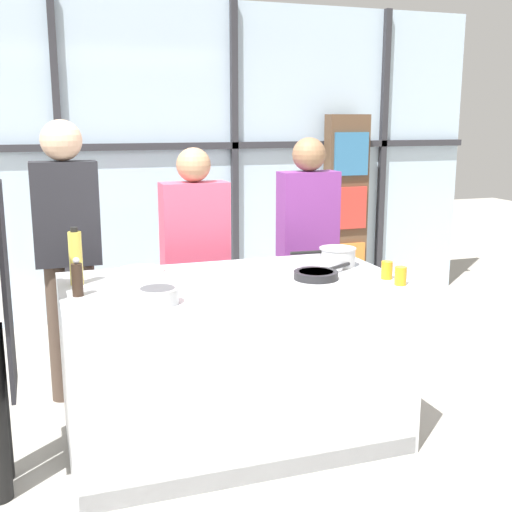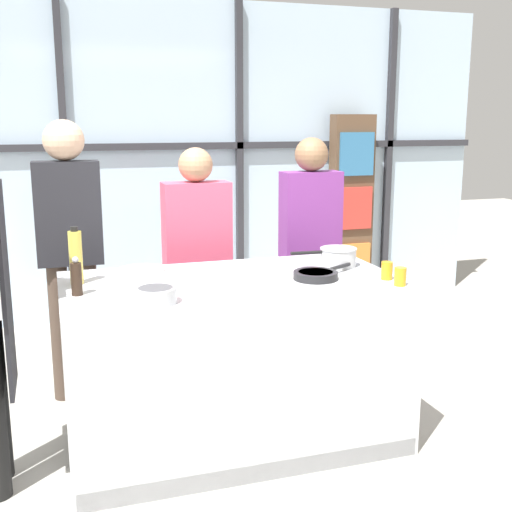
# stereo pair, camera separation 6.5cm
# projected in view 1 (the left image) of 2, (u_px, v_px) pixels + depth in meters

# --- Properties ---
(ground_plane) EXTENTS (18.00, 18.00, 0.00)m
(ground_plane) POSITION_uv_depth(u_px,v_px,m) (234.00, 438.00, 3.64)
(ground_plane) COLOR #ADA89E
(back_window_wall) EXTENTS (6.40, 0.10, 2.80)m
(back_window_wall) POSITION_uv_depth(u_px,v_px,m) (150.00, 162.00, 5.68)
(back_window_wall) COLOR silver
(back_window_wall) RESTS_ON ground_plane
(bookshelf) EXTENTS (0.41, 0.19, 1.82)m
(bookshelf) POSITION_uv_depth(u_px,v_px,m) (346.00, 210.00, 6.19)
(bookshelf) COLOR brown
(bookshelf) RESTS_ON ground_plane
(demo_island) EXTENTS (1.80, 0.97, 0.93)m
(demo_island) POSITION_uv_depth(u_px,v_px,m) (234.00, 361.00, 3.55)
(demo_island) COLOR silver
(demo_island) RESTS_ON ground_plane
(spectator_far_left) EXTENTS (0.40, 0.25, 1.77)m
(spectator_far_left) POSITION_uv_depth(u_px,v_px,m) (67.00, 241.00, 3.97)
(spectator_far_left) COLOR #47382D
(spectator_far_left) RESTS_ON ground_plane
(spectator_center_left) EXTENTS (0.44, 0.22, 1.60)m
(spectator_center_left) POSITION_uv_depth(u_px,v_px,m) (195.00, 254.00, 4.25)
(spectator_center_left) COLOR #47382D
(spectator_center_left) RESTS_ON ground_plane
(spectator_center_right) EXTENTS (0.41, 0.23, 1.65)m
(spectator_center_right) POSITION_uv_depth(u_px,v_px,m) (308.00, 239.00, 4.49)
(spectator_center_right) COLOR #232838
(spectator_center_right) RESTS_ON ground_plane
(frying_pan) EXTENTS (0.40, 0.28, 0.04)m
(frying_pan) POSITION_uv_depth(u_px,v_px,m) (317.00, 275.00, 3.47)
(frying_pan) COLOR #232326
(frying_pan) RESTS_ON demo_island
(saucepan) EXTENTS (0.40, 0.22, 0.11)m
(saucepan) POSITION_uv_depth(u_px,v_px,m) (337.00, 256.00, 3.77)
(saucepan) COLOR silver
(saucepan) RESTS_ON demo_island
(white_plate) EXTENTS (0.26, 0.26, 0.01)m
(white_plate) POSITION_uv_depth(u_px,v_px,m) (141.00, 270.00, 3.65)
(white_plate) COLOR white
(white_plate) RESTS_ON demo_island
(mixing_bowl) EXTENTS (0.20, 0.20, 0.07)m
(mixing_bowl) POSITION_uv_depth(u_px,v_px,m) (158.00, 295.00, 3.00)
(mixing_bowl) COLOR silver
(mixing_bowl) RESTS_ON demo_island
(oil_bottle) EXTENTS (0.07, 0.07, 0.30)m
(oil_bottle) POSITION_uv_depth(u_px,v_px,m) (76.00, 258.00, 3.32)
(oil_bottle) COLOR #E0CC4C
(oil_bottle) RESTS_ON demo_island
(pepper_grinder) EXTENTS (0.05, 0.05, 0.19)m
(pepper_grinder) POSITION_uv_depth(u_px,v_px,m) (77.00, 279.00, 3.12)
(pepper_grinder) COLOR #332319
(pepper_grinder) RESTS_ON demo_island
(juice_glass_near) EXTENTS (0.06, 0.06, 0.10)m
(juice_glass_near) POSITION_uv_depth(u_px,v_px,m) (401.00, 276.00, 3.34)
(juice_glass_near) COLOR orange
(juice_glass_near) RESTS_ON demo_island
(juice_glass_far) EXTENTS (0.06, 0.06, 0.10)m
(juice_glass_far) POSITION_uv_depth(u_px,v_px,m) (387.00, 270.00, 3.47)
(juice_glass_far) COLOR orange
(juice_glass_far) RESTS_ON demo_island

